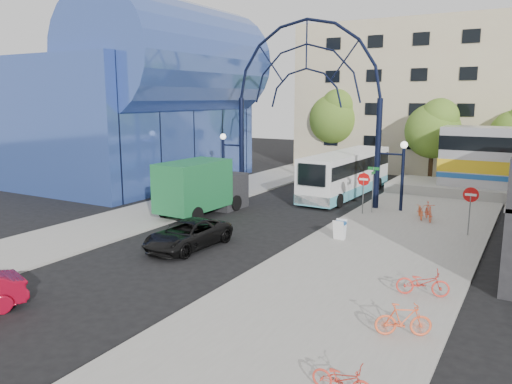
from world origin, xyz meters
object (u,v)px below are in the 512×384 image
Objects in this scene: tree_north_a at (434,128)px; black_suv at (188,234)px; stop_sign at (364,183)px; bike_far_a at (423,283)px; bike_far_b at (403,320)px; bike_far_c at (342,379)px; city_bus at (346,173)px; bike_near_b at (429,212)px; green_truck at (203,187)px; do_not_enter_sign at (470,199)px; tree_north_b at (336,116)px; bike_near_a at (421,211)px; street_name_sign at (373,180)px; gateway_arch at (306,74)px; sandwich_board at (340,227)px.

tree_north_a is 1.47× the size of black_suv.
black_suv is (-5.06, -10.60, -1.33)m from stop_sign.
bike_far_a is 3.42m from bike_far_b.
tree_north_a is at bearing 7.44° from bike_far_c.
city_bus is at bearing 86.11° from black_suv.
green_truck is at bearing 179.20° from bike_near_b.
bike_far_c is at bearing -106.37° from bike_near_b.
bike_far_c is at bearing -68.01° from city_bus.
bike_far_c is (-0.68, -16.44, -1.46)m from do_not_enter_sign.
green_truck reaches higher than stop_sign.
tree_north_b is 4.76× the size of bike_near_a.
bike_far_c is (5.12, -19.04, -1.61)m from street_name_sign.
city_bus is at bearing 125.05° from street_name_sign.
gateway_arch is at bearing -114.16° from city_bus.
sandwich_board is 0.54× the size of bike_far_a.
green_truck reaches higher than street_name_sign.
street_name_sign is 3.75m from bike_near_b.
bike_far_b is (9.08, -20.25, -1.03)m from city_bus.
green_truck is at bearing 49.50° from bike_far_a.
tree_north_b is (-10.00, 4.00, 0.66)m from tree_north_a.
stop_sign is at bearing 16.72° from bike_far_c.
tree_north_b is at bearing 103.52° from bike_near_b.
stop_sign reaches higher than bike_near_a.
tree_north_b is 4.60× the size of bike_near_b.
stop_sign reaches higher than sandwich_board.
black_suv is (-11.26, -8.60, -1.31)m from do_not_enter_sign.
sandwich_board is 0.09× the size of city_bus.
bike_near_a is (6.35, -4.97, -1.09)m from city_bus.
stop_sign is 1.37× the size of bike_far_a.
gateway_arch is at bearing 92.04° from black_suv.
do_not_enter_sign is 0.31× the size of tree_north_b.
bike_near_b is at bearing -54.87° from tree_north_b.
gateway_arch is at bearing 61.84° from green_truck.
city_bus is (-3.05, 5.52, -0.34)m from stop_sign.
gateway_arch is 13.98m from tree_north_a.
tree_north_b is 1.19× the size of green_truck.
street_name_sign is 3.30m from bike_near_a.
do_not_enter_sign is at bearing 36.68° from sandwich_board.
street_name_sign is at bearing -15.07° from gateway_arch.
stop_sign is 0.53× the size of black_suv.
sandwich_board is at bearing -7.11° from green_truck.
bike_near_a is at bearing 56.36° from black_suv.
sandwich_board is 10.17m from bike_far_b.
black_suv is 3.14× the size of bike_far_c.
street_name_sign is at bearing 31.66° from green_truck.
gateway_arch is 21.46m from bike_far_b.
bike_far_b is at bearing -59.00° from sandwich_board.
tree_north_a reaches higher than street_name_sign.
stop_sign is at bearing 161.06° from bike_near_b.
tree_north_a is 25.96m from bike_far_a.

